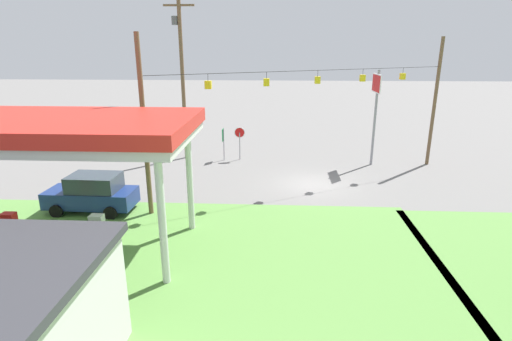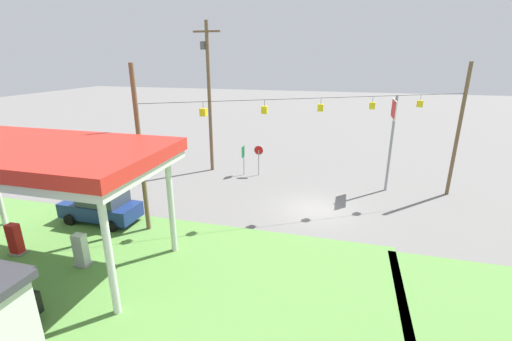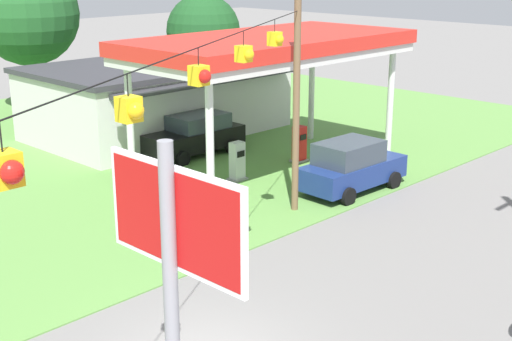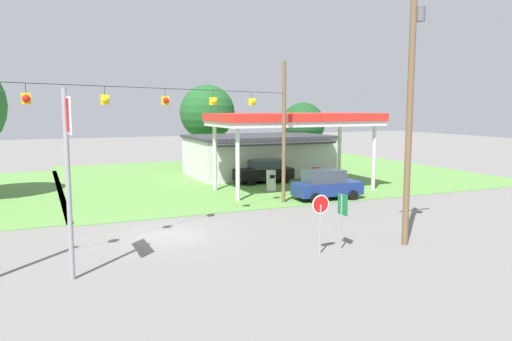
# 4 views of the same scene
# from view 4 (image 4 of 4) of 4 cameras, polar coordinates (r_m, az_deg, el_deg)

# --- Properties ---
(ground_plane) EXTENTS (160.00, 160.00, 0.00)m
(ground_plane) POSITION_cam_4_polar(r_m,az_deg,el_deg) (24.51, -10.00, -7.27)
(ground_plane) COLOR slate
(grass_verge_station_corner) EXTENTS (36.00, 28.00, 0.04)m
(grass_verge_station_corner) POSITION_cam_4_polar(r_m,az_deg,el_deg) (45.37, 1.46, -0.43)
(grass_verge_station_corner) COLOR #5B8E42
(grass_verge_station_corner) RESTS_ON ground
(gas_station_canopy) EXTENTS (12.13, 5.92, 5.66)m
(gas_station_canopy) POSITION_cam_4_polar(r_m,az_deg,el_deg) (36.34, 4.46, 5.74)
(gas_station_canopy) COLOR silver
(gas_station_canopy) RESTS_ON ground
(gas_station_store) EXTENTS (12.23, 8.21, 3.60)m
(gas_station_store) POSITION_cam_4_polar(r_m,az_deg,el_deg) (44.71, 0.25, 1.77)
(gas_station_store) COLOR silver
(gas_station_store) RESTS_ON ground
(fuel_pump_near) EXTENTS (0.71, 0.56, 1.61)m
(fuel_pump_near) POSITION_cam_4_polar(r_m,az_deg,el_deg) (35.87, 1.73, -1.29)
(fuel_pump_near) COLOR gray
(fuel_pump_near) RESTS_ON ground
(fuel_pump_far) EXTENTS (0.71, 0.56, 1.61)m
(fuel_pump_far) POSITION_cam_4_polar(r_m,az_deg,el_deg) (37.64, 6.94, -0.94)
(fuel_pump_far) COLOR gray
(fuel_pump_far) RESTS_ON ground
(car_at_pumps_front) EXTENTS (4.58, 2.22, 2.01)m
(car_at_pumps_front) POSITION_cam_4_polar(r_m,az_deg,el_deg) (33.28, 8.02, -1.60)
(car_at_pumps_front) COLOR navy
(car_at_pumps_front) RESTS_ON ground
(car_at_pumps_rear) EXTENTS (4.71, 2.14, 1.88)m
(car_at_pumps_rear) POSITION_cam_4_polar(r_m,az_deg,el_deg) (40.08, 0.96, -0.09)
(car_at_pumps_rear) COLOR black
(car_at_pumps_rear) RESTS_ON ground
(stop_sign_roadside) EXTENTS (0.80, 0.08, 2.50)m
(stop_sign_roadside) POSITION_cam_4_polar(r_m,az_deg,el_deg) (20.95, 7.38, -4.62)
(stop_sign_roadside) COLOR #99999E
(stop_sign_roadside) RESTS_ON ground
(stop_sign_overhead) EXTENTS (0.22, 2.31, 6.77)m
(stop_sign_overhead) POSITION_cam_4_polar(r_m,az_deg,el_deg) (18.43, -20.67, 3.00)
(stop_sign_overhead) COLOR gray
(stop_sign_overhead) RESTS_ON ground
(route_sign) EXTENTS (0.10, 0.70, 2.40)m
(route_sign) POSITION_cam_4_polar(r_m,az_deg,el_deg) (21.80, 9.83, -4.48)
(route_sign) COLOR gray
(route_sign) RESTS_ON ground
(utility_pole_main) EXTENTS (2.20, 0.44, 11.82)m
(utility_pole_main) POSITION_cam_4_polar(r_m,az_deg,el_deg) (22.73, 17.29, 8.07)
(utility_pole_main) COLOR brown
(utility_pole_main) RESTS_ON ground
(signal_span_gantry) EXTENTS (17.71, 10.24, 8.92)m
(signal_span_gantry) POSITION_cam_4_polar(r_m,az_deg,el_deg) (23.75, -10.25, 4.33)
(signal_span_gantry) COLOR brown
(signal_span_gantry) RESTS_ON ground
(tree_behind_station) EXTENTS (5.74, 5.74, 8.40)m
(tree_behind_station) POSITION_cam_4_polar(r_m,az_deg,el_deg) (52.70, -5.58, 6.61)
(tree_behind_station) COLOR #4C3828
(tree_behind_station) RESTS_ON ground
(tree_far_back) EXTENTS (4.44, 4.44, 6.55)m
(tree_far_back) POSITION_cam_4_polar(r_m,az_deg,el_deg) (51.43, 5.39, 5.26)
(tree_far_back) COLOR #4C3828
(tree_far_back) RESTS_ON ground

